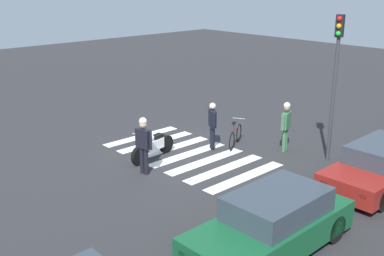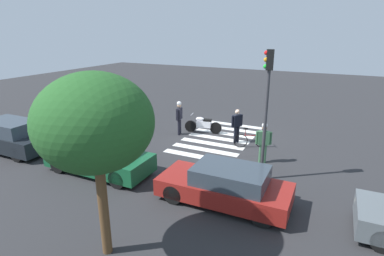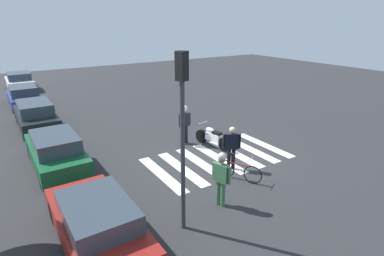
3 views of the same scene
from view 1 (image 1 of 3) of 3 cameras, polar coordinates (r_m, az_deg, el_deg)
name	(u,v)px [view 1 (image 1 of 3)]	position (r m, az deg, el deg)	size (l,w,h in m)	color
ground_plane	(188,154)	(16.82, -0.52, -3.19)	(60.00, 60.00, 0.00)	#2B2B2D
police_motorcycle	(153,146)	(16.37, -4.71, -2.15)	(2.07, 0.70, 1.04)	black
leaning_bicycle	(235,136)	(17.62, 5.25, -0.97)	(1.55, 0.84, 1.00)	black
officer_on_foot	(144,141)	(14.91, -5.85, -1.59)	(0.28, 0.69, 1.87)	black
officer_by_motorcycle	(212,123)	(17.06, 2.47, 0.64)	(0.44, 0.59, 1.74)	black
pedestrian_bystander	(286,123)	(17.18, 11.24, 0.62)	(0.65, 0.34, 1.81)	#3F724C
crosswalk_stripes	(188,154)	(16.82, -0.52, -3.18)	(3.36, 5.85, 0.01)	silver
car_maroon_wagon	(381,166)	(15.26, 21.82, -4.24)	(4.36, 1.83, 1.30)	black
car_green_compact	(272,225)	(11.03, 9.60, -11.40)	(4.37, 1.76, 1.42)	black
traffic_light_pole	(336,67)	(16.11, 16.93, 7.05)	(0.35, 0.30, 4.89)	#38383D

